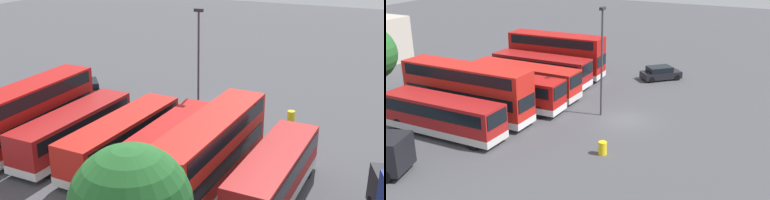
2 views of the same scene
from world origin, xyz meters
The scene contains 10 objects.
ground_plane centered at (0.00, 0.00, 0.00)m, with size 140.00×140.00×0.00m, color #47474C.
bus_single_deck_near_end centered at (-8.89, 11.22, 1.62)m, with size 2.74×10.14×2.95m.
bus_double_decker_second centered at (-5.21, 11.86, 2.45)m, with size 2.73×11.67×4.55m.
bus_single_deck_third centered at (-1.66, 10.86, 1.62)m, with size 2.78×11.59×2.95m.
bus_single_deck_fourth centered at (1.78, 10.69, 1.62)m, with size 2.82×10.97×2.95m.
bus_single_deck_fifth centered at (5.54, 11.11, 1.62)m, with size 2.61×10.39×2.95m.
bus_double_decker_sixth centered at (8.86, 11.18, 2.45)m, with size 2.93×10.52×4.55m.
car_hatchback_silver centered at (12.46, 0.67, 0.70)m, with size 4.14×4.23×1.43m.
lamp_post_tall centered at (0.22, 2.18, 5.27)m, with size 0.70×0.30×9.14m.
waste_bin_yellow centered at (-6.64, -0.95, 0.47)m, with size 0.60×0.60×0.95m, color yellow.
Camera 2 is at (-33.90, -12.49, 14.56)m, focal length 43.74 mm.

